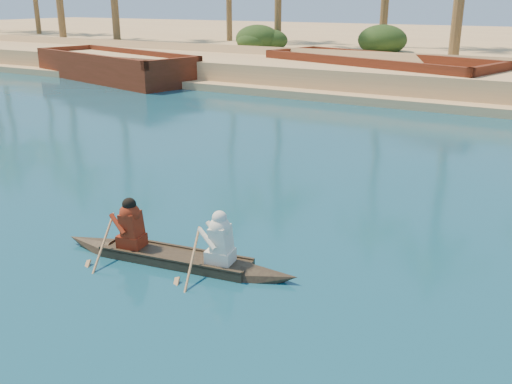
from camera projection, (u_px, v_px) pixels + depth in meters
The scene contains 4 objects.
shrub_cluster at pixel (492, 62), 30.47m from camera, with size 100.00×6.00×2.40m, color #163412, non-canonical shape.
canoe at pixel (175, 250), 10.03m from camera, with size 4.61×1.23×1.26m.
barge_left at pixel (115, 68), 32.56m from camera, with size 11.69×6.40×1.85m.
barge_mid at pixel (377, 75), 29.21m from camera, with size 12.71×7.25×2.01m.
Camera 1 is at (4.36, -1.78, 4.44)m, focal length 40.00 mm.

